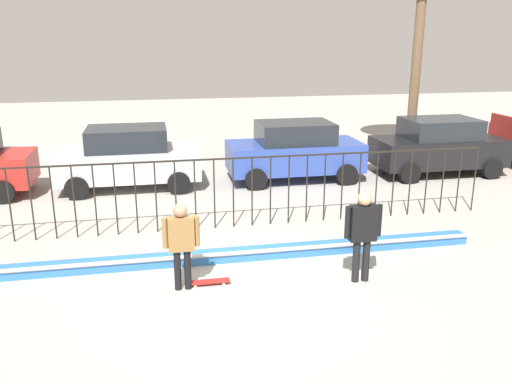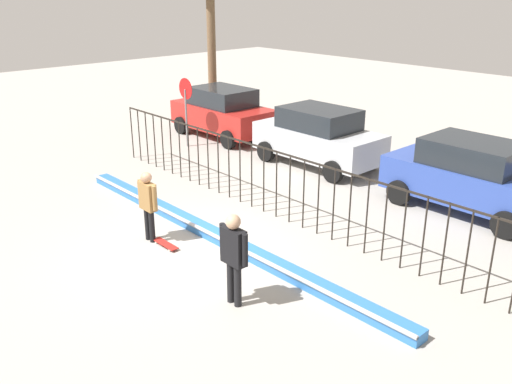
% 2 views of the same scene
% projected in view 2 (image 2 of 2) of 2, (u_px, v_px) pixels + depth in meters
% --- Properties ---
extents(ground_plane, '(60.00, 60.00, 0.00)m').
position_uv_depth(ground_plane, '(186.00, 250.00, 12.44)').
color(ground_plane, '#9E9991').
extents(bowl_coping_ledge, '(11.00, 0.40, 0.27)m').
position_uv_depth(bowl_coping_ledge, '(215.00, 235.00, 12.92)').
color(bowl_coping_ledge, '#2D6BB7').
rests_on(bowl_coping_ledge, ground).
extents(perimeter_fence, '(14.04, 0.04, 1.76)m').
position_uv_depth(perimeter_fence, '(277.00, 177.00, 13.85)').
color(perimeter_fence, black).
rests_on(perimeter_fence, ground).
extents(skateboarder, '(0.68, 0.26, 1.69)m').
position_uv_depth(skateboarder, '(148.00, 200.00, 12.56)').
color(skateboarder, black).
rests_on(skateboarder, ground).
extents(skateboard, '(0.80, 0.20, 0.07)m').
position_uv_depth(skateboard, '(165.00, 244.00, 12.61)').
color(skateboard, '#A51E19').
rests_on(skateboard, ground).
extents(camera_operator, '(0.73, 0.28, 1.82)m').
position_uv_depth(camera_operator, '(234.00, 251.00, 10.00)').
color(camera_operator, black).
rests_on(camera_operator, ground).
extents(parked_car_red, '(4.30, 2.12, 1.90)m').
position_uv_depth(parked_car_red, '(223.00, 112.00, 21.35)').
color(parked_car_red, '#B2231E').
rests_on(parked_car_red, ground).
extents(parked_car_silver, '(4.30, 2.12, 1.90)m').
position_uv_depth(parked_car_silver, '(318.00, 136.00, 17.95)').
color(parked_car_silver, '#B7BABF').
rests_on(parked_car_silver, ground).
extents(parked_car_blue, '(4.30, 2.12, 1.90)m').
position_uv_depth(parked_car_blue, '(470.00, 175.00, 14.31)').
color(parked_car_blue, '#2D479E').
rests_on(parked_car_blue, ground).
extents(stop_sign, '(0.76, 0.07, 2.50)m').
position_uv_depth(stop_sign, '(186.00, 103.00, 19.82)').
color(stop_sign, slate).
rests_on(stop_sign, ground).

